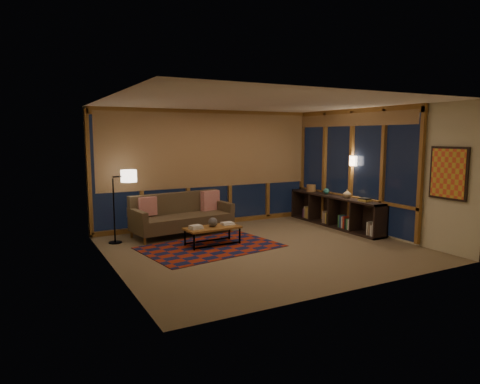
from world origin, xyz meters
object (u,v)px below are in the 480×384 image
coffee_table (213,236)px  floor_lamp (114,207)px  bookshelf (334,211)px  sofa (183,215)px

coffee_table → floor_lamp: (-1.64, 1.06, 0.54)m
coffee_table → floor_lamp: bearing=143.7°
coffee_table → bookshelf: bearing=0.8°
sofa → coffee_table: sofa is taller
coffee_table → sofa: bearing=97.4°
coffee_table → bookshelf: (3.23, 0.23, 0.18)m
sofa → coffee_table: size_ratio=1.97×
sofa → coffee_table: bearing=-86.1°
coffee_table → bookshelf: bookshelf is taller
floor_lamp → bookshelf: bearing=-20.6°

